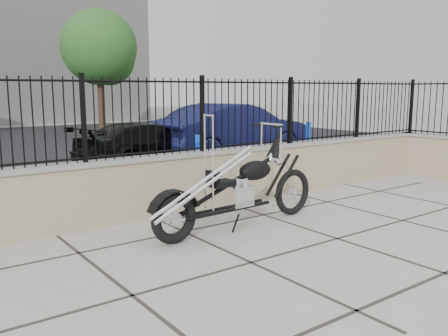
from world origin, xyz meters
The scene contains 10 objects.
ground_plane centered at (0.00, 0.00, 0.00)m, with size 90.00×90.00×0.00m, color #99968E.
parking_lot centered at (0.00, 12.50, 0.00)m, with size 30.00×30.00×0.00m, color black.
retaining_wall centered at (0.00, 2.50, 0.48)m, with size 14.00×0.36×0.96m, color gray.
iron_fence centered at (0.00, 2.50, 1.56)m, with size 14.00×0.08×1.20m, color black.
chopper_motorcycle centered at (0.70, 1.19, 0.84)m, with size 2.81×0.50×1.69m, color black, non-canonical shape.
car_black centered at (2.28, 7.04, 0.57)m, with size 1.59×3.91×1.14m, color black.
car_blue centered at (5.01, 6.86, 0.79)m, with size 1.67×4.78×1.58m, color #10133D.
bollard_b centered at (2.01, 4.21, 0.52)m, with size 0.12×0.12×1.04m, color blue.
bollard_c centered at (6.00, 4.87, 0.56)m, with size 0.13×0.13×1.12m, color #0C15B5.
tree_right centered at (5.03, 16.81, 3.97)m, with size 3.36×3.36×5.67m.
Camera 1 is at (-3.35, -4.03, 1.99)m, focal length 38.00 mm.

